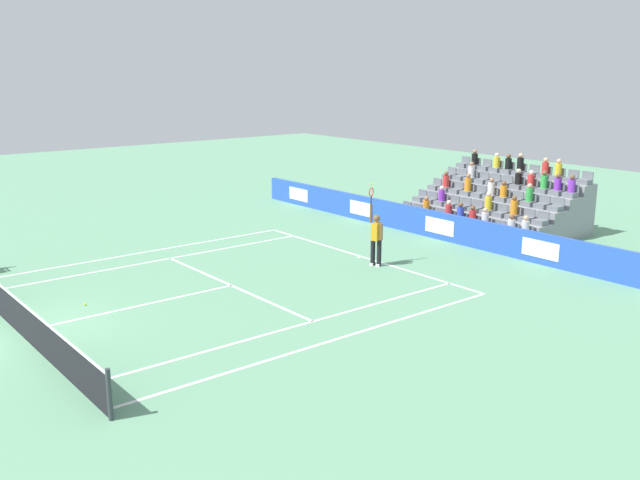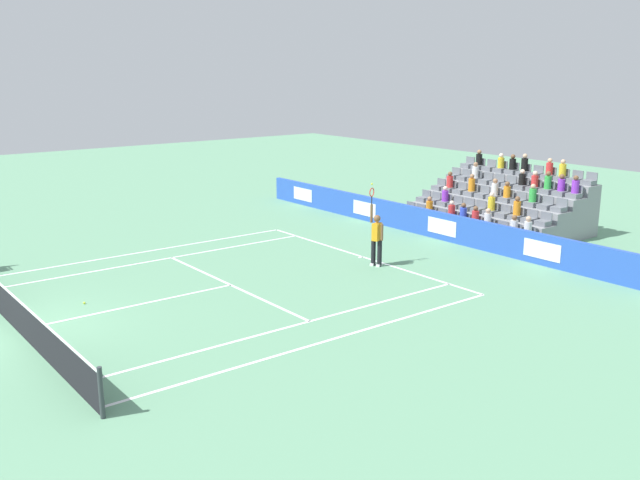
% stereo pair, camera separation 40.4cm
% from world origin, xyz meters
% --- Properties ---
extents(ground_plane, '(80.00, 80.00, 0.00)m').
position_xyz_m(ground_plane, '(0.00, 0.00, 0.00)').
color(ground_plane, '#669E77').
extents(line_baseline, '(10.97, 0.10, 0.01)m').
position_xyz_m(line_baseline, '(0.00, -11.89, 0.00)').
color(line_baseline, white).
rests_on(line_baseline, ground).
extents(line_service, '(8.23, 0.10, 0.01)m').
position_xyz_m(line_service, '(0.00, -6.40, 0.00)').
color(line_service, white).
rests_on(line_service, ground).
extents(line_centre_service, '(0.10, 6.40, 0.01)m').
position_xyz_m(line_centre_service, '(0.00, -3.20, 0.00)').
color(line_centre_service, white).
rests_on(line_centre_service, ground).
extents(line_singles_sideline_left, '(0.10, 11.89, 0.01)m').
position_xyz_m(line_singles_sideline_left, '(4.12, -5.95, 0.00)').
color(line_singles_sideline_left, white).
rests_on(line_singles_sideline_left, ground).
extents(line_singles_sideline_right, '(0.10, 11.89, 0.01)m').
position_xyz_m(line_singles_sideline_right, '(-4.12, -5.95, 0.00)').
color(line_singles_sideline_right, white).
rests_on(line_singles_sideline_right, ground).
extents(line_doubles_sideline_left, '(0.10, 11.89, 0.01)m').
position_xyz_m(line_doubles_sideline_left, '(5.49, -5.95, 0.00)').
color(line_doubles_sideline_left, white).
rests_on(line_doubles_sideline_left, ground).
extents(line_doubles_sideline_right, '(0.10, 11.89, 0.01)m').
position_xyz_m(line_doubles_sideline_right, '(-5.49, -5.95, 0.00)').
color(line_doubles_sideline_right, white).
rests_on(line_doubles_sideline_right, ground).
extents(line_centre_mark, '(0.10, 0.20, 0.01)m').
position_xyz_m(line_centre_mark, '(0.00, -11.79, 0.00)').
color(line_centre_mark, white).
rests_on(line_centre_mark, ground).
extents(sponsor_barrier, '(23.00, 0.22, 1.09)m').
position_xyz_m(sponsor_barrier, '(-0.00, -16.10, 0.54)').
color(sponsor_barrier, blue).
rests_on(sponsor_barrier, ground).
extents(tennis_net, '(11.97, 0.10, 1.07)m').
position_xyz_m(tennis_net, '(0.00, 0.00, 0.49)').
color(tennis_net, '#33383D').
rests_on(tennis_net, ground).
extents(tennis_player, '(0.54, 0.43, 2.85)m').
position_xyz_m(tennis_player, '(-1.14, -11.49, 0.99)').
color(tennis_player, black).
rests_on(tennis_player, ground).
extents(stadium_stand, '(6.82, 4.75, 3.05)m').
position_xyz_m(stadium_stand, '(-0.01, -19.66, 0.84)').
color(stadium_stand, gray).
rests_on(stadium_stand, ground).
extents(loose_tennis_ball, '(0.07, 0.07, 0.07)m').
position_xyz_m(loose_tennis_ball, '(1.01, -2.13, 0.03)').
color(loose_tennis_ball, '#D1E533').
rests_on(loose_tennis_ball, ground).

